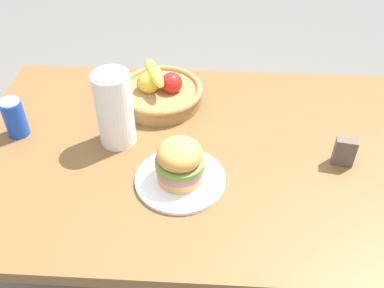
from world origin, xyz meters
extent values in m
plane|color=slate|center=(0.00, 0.00, 0.00)|extent=(8.00, 8.00, 0.00)
cube|color=brown|center=(0.00, 0.00, 0.73)|extent=(1.40, 0.90, 0.04)
cylinder|color=brown|center=(-0.62, 0.37, 0.35)|extent=(0.07, 0.07, 0.71)
cylinder|color=brown|center=(0.62, 0.37, 0.35)|extent=(0.07, 0.07, 0.71)
cylinder|color=white|center=(-0.05, -0.13, 0.76)|extent=(0.26, 0.26, 0.01)
cylinder|color=#DBAD60|center=(-0.05, -0.13, 0.78)|extent=(0.13, 0.13, 0.03)
cylinder|color=#C67075|center=(-0.05, -0.13, 0.80)|extent=(0.13, 0.13, 0.02)
cylinder|color=olive|center=(-0.05, -0.13, 0.82)|extent=(0.14, 0.14, 0.02)
ellipsoid|color=#DF9F4D|center=(-0.05, -0.13, 0.85)|extent=(0.12, 0.12, 0.08)
cylinder|color=blue|center=(-0.57, 0.05, 0.81)|extent=(0.07, 0.07, 0.12)
cylinder|color=silver|center=(-0.57, 0.05, 0.87)|extent=(0.06, 0.06, 0.00)
cylinder|color=#9E7542|center=(-0.14, 0.24, 0.78)|extent=(0.28, 0.28, 0.05)
torus|color=#9E7542|center=(-0.14, 0.24, 0.80)|extent=(0.29, 0.29, 0.02)
sphere|color=red|center=(-0.10, 0.24, 0.83)|extent=(0.07, 0.07, 0.07)
sphere|color=gold|center=(-0.18, 0.24, 0.83)|extent=(0.08, 0.08, 0.08)
ellipsoid|color=yellow|center=(-0.16, 0.25, 0.86)|extent=(0.12, 0.18, 0.05)
cylinder|color=white|center=(-0.25, 0.03, 0.87)|extent=(0.11, 0.11, 0.24)
cube|color=#594C47|center=(0.42, -0.03, 0.80)|extent=(0.06, 0.04, 0.09)
camera|label=1|loc=(0.04, -0.99, 1.66)|focal=41.37mm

